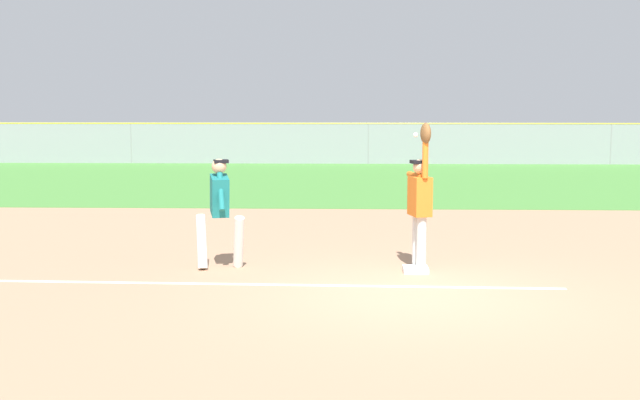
{
  "coord_description": "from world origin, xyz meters",
  "views": [
    {
      "loc": [
        -0.86,
        -10.32,
        2.5
      ],
      "look_at": [
        -1.31,
        1.92,
        1.05
      ],
      "focal_mm": 43.86,
      "sensor_mm": 36.0,
      "label": 1
    }
  ],
  "objects": [
    {
      "name": "ground_plane",
      "position": [
        0.0,
        0.0,
        0.0
      ],
      "size": [
        74.89,
        74.89,
        0.0
      ],
      "primitive_type": "plane",
      "color": "tan"
    },
    {
      "name": "outfield_grass",
      "position": [
        0.0,
        16.7,
        0.01
      ],
      "size": [
        42.64,
        15.65,
        0.01
      ],
      "primitive_type": "cube",
      "color": "#478438",
      "rests_on": "ground_plane"
    },
    {
      "name": "chalk_foul_line",
      "position": [
        -3.83,
        0.56,
        0.0
      ],
      "size": [
        12.0,
        0.4,
        0.01
      ],
      "primitive_type": "cube",
      "rotation": [
        0.0,
        0.0,
        -0.03
      ],
      "color": "white",
      "rests_on": "ground_plane"
    },
    {
      "name": "first_base",
      "position": [
        0.17,
        1.46,
        0.04
      ],
      "size": [
        0.38,
        0.38,
        0.08
      ],
      "primitive_type": "cube",
      "rotation": [
        0.0,
        0.0,
        0.0
      ],
      "color": "white",
      "rests_on": "ground_plane"
    },
    {
      "name": "fielder",
      "position": [
        0.24,
        1.61,
        1.12
      ],
      "size": [
        0.36,
        0.89,
        2.28
      ],
      "rotation": [
        0.0,
        0.0,
        3.39
      ],
      "color": "silver",
      "rests_on": "ground_plane"
    },
    {
      "name": "runner",
      "position": [
        -2.86,
        1.62,
        1.0
      ],
      "size": [
        0.84,
        0.84,
        1.72
      ],
      "rotation": [
        0.0,
        0.0,
        0.26
      ],
      "color": "white",
      "rests_on": "ground_plane"
    },
    {
      "name": "baseball",
      "position": [
        0.14,
        1.42,
        2.1
      ],
      "size": [
        0.07,
        0.07,
        0.07
      ],
      "primitive_type": "sphere",
      "color": "white"
    },
    {
      "name": "outfield_fence",
      "position": [
        -0.0,
        24.53,
        0.91
      ],
      "size": [
        42.72,
        0.08,
        1.83
      ],
      "color": "#93999E",
      "rests_on": "ground_plane"
    },
    {
      "name": "parked_car_silver",
      "position": [
        -11.96,
        27.87,
        0.67
      ],
      "size": [
        4.56,
        2.45,
        1.25
      ],
      "rotation": [
        0.0,
        0.0,
        -0.1
      ],
      "color": "#B7B7BC",
      "rests_on": "ground_plane"
    },
    {
      "name": "parked_car_red",
      "position": [
        -6.3,
        27.9,
        0.67
      ],
      "size": [
        4.48,
        2.27,
        1.25
      ],
      "rotation": [
        0.0,
        0.0,
        0.04
      ],
      "color": "#B21E1E",
      "rests_on": "ground_plane"
    },
    {
      "name": "parked_car_green",
      "position": [
        -0.21,
        27.6,
        0.67
      ],
      "size": [
        4.49,
        2.29,
        1.25
      ],
      "rotation": [
        0.0,
        0.0,
        0.05
      ],
      "color": "#1E6B33",
      "rests_on": "ground_plane"
    },
    {
      "name": "parked_car_white",
      "position": [
        6.26,
        27.92,
        0.67
      ],
      "size": [
        4.57,
        2.47,
        1.25
      ],
      "rotation": [
        0.0,
        0.0,
        -0.1
      ],
      "color": "white",
      "rests_on": "ground_plane"
    },
    {
      "name": "parked_car_black",
      "position": [
        12.75,
        27.27,
        0.67
      ],
      "size": [
        4.52,
        2.36,
        1.25
      ],
      "rotation": [
        0.0,
        0.0,
        -0.07
      ],
      "color": "black",
      "rests_on": "ground_plane"
    }
  ]
}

